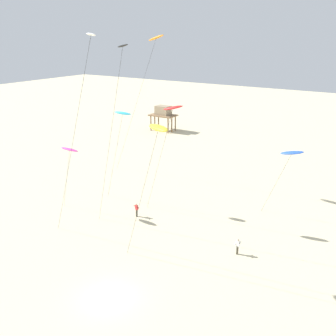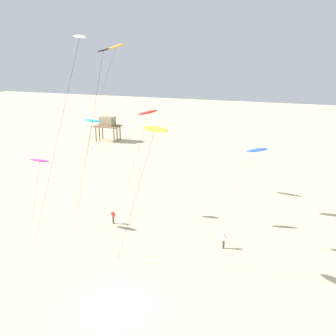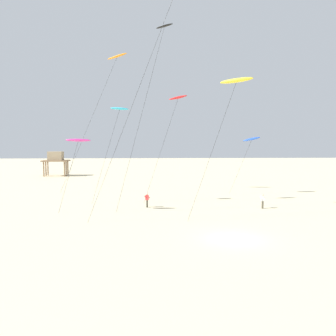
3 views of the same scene
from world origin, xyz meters
name	(u,v)px [view 1 (image 1 of 3)]	position (x,y,z in m)	size (l,w,h in m)	color
ground_plane	(109,298)	(0.00, 0.00, 0.00)	(260.00, 260.00, 0.00)	beige
kite_yellow	(158,128)	(1.31, 5.46, 13.22)	(5.96, 2.42, 13.59)	yellow
kite_cyan	(122,114)	(-10.37, 15.19, 11.49)	(4.73, 1.11, 11.78)	#33BFE0
kite_blue	(292,153)	(7.73, 21.96, 7.98)	(4.33, 1.00, 8.48)	blue
kite_red	(173,109)	(-3.38, 15.07, 12.81)	(5.39, 1.27, 13.37)	red
kite_white	(89,43)	(-4.79, 4.63, 19.62)	(9.03, 2.15, 20.50)	white
kite_magenta	(69,150)	(-14.23, 10.13, 7.77)	(3.68, 0.85, 8.03)	#D8339E
kite_orange	(156,39)	(-11.52, 23.78, 19.63)	(10.46, 2.36, 20.40)	orange
kite_black	(122,53)	(-5.34, 9.35, 18.67)	(6.15, 1.53, 19.57)	black
kite_flyer_nearest	(137,209)	(-7.07, 13.09, 0.89)	(0.66, 0.64, 1.67)	#4C4738
kite_flyer_middle	(238,246)	(6.16, 11.84, 0.89)	(0.57, 0.54, 1.67)	#4C4738
stilt_house	(163,113)	(-27.96, 50.21, 3.99)	(5.60, 3.72, 5.46)	#846647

